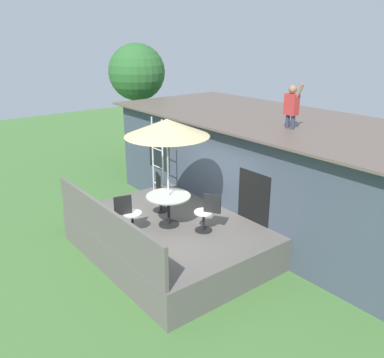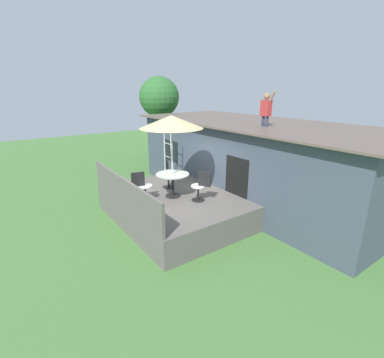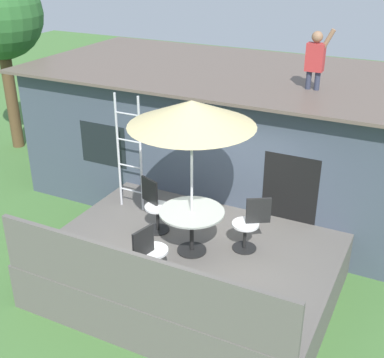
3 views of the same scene
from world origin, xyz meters
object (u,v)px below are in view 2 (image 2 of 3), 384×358
at_px(step_ladder, 168,150).
at_px(patio_chair_right, 200,187).
at_px(backyard_tree, 159,98).
at_px(person_figure, 266,107).
at_px(patio_umbrella, 171,122).
at_px(patio_chair_left, 168,174).
at_px(patio_table, 173,179).
at_px(patio_chair_near, 143,186).

bearing_deg(step_ladder, patio_chair_right, -7.93).
bearing_deg(backyard_tree, person_figure, -5.36).
bearing_deg(person_figure, step_ladder, -142.13).
bearing_deg(person_figure, patio_umbrella, -109.18).
xyz_separation_m(patio_umbrella, patio_chair_left, (-0.89, 0.35, -1.89)).
bearing_deg(patio_chair_right, step_ladder, -39.39).
distance_m(patio_table, patio_umbrella, 1.76).
relative_size(patio_table, patio_umbrella, 0.41).
relative_size(patio_chair_left, patio_chair_right, 1.00).
bearing_deg(patio_table, backyard_tree, 153.37).
relative_size(patio_umbrella, patio_chair_right, 2.76).
bearing_deg(patio_chair_near, patio_chair_left, 40.58).
bearing_deg(patio_umbrella, patio_chair_near, -102.97).
height_order(patio_table, step_ladder, step_ladder).
relative_size(step_ladder, backyard_tree, 0.46).
bearing_deg(patio_chair_left, patio_chair_near, -41.04).
height_order(patio_umbrella, patio_chair_near, patio_umbrella).
distance_m(patio_umbrella, step_ladder, 2.25).
height_order(patio_table, person_figure, person_figure).
bearing_deg(patio_chair_left, patio_umbrella, 0.00).
height_order(patio_table, patio_chair_right, patio_chair_right).
xyz_separation_m(patio_table, step_ladder, (-1.68, 0.84, 0.51)).
distance_m(patio_chair_right, backyard_tree, 9.16).
height_order(patio_umbrella, backyard_tree, backyard_tree).
relative_size(patio_chair_near, backyard_tree, 0.19).
relative_size(patio_table, patio_chair_left, 1.13).
bearing_deg(backyard_tree, patio_chair_right, -21.47).
relative_size(patio_table, patio_chair_near, 1.13).
bearing_deg(patio_chair_right, patio_table, -0.00).
height_order(patio_chair_near, backyard_tree, backyard_tree).
relative_size(step_ladder, patio_chair_left, 2.39).
height_order(patio_umbrella, step_ladder, patio_umbrella).
xyz_separation_m(patio_chair_left, backyard_tree, (-6.56, 3.39, 2.32)).
bearing_deg(patio_umbrella, patio_chair_right, 31.46).
bearing_deg(patio_table, patio_chair_right, 31.46).
distance_m(step_ladder, backyard_tree, 6.67).
distance_m(patio_table, backyard_tree, 8.61).
bearing_deg(patio_chair_right, person_figure, -126.60).
xyz_separation_m(patio_umbrella, backyard_tree, (-7.45, 3.73, 0.43)).
bearing_deg(patio_umbrella, backyard_tree, 153.37).
relative_size(patio_chair_right, patio_chair_near, 1.00).
xyz_separation_m(patio_chair_left, patio_chair_near, (0.67, -1.28, 0.00)).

